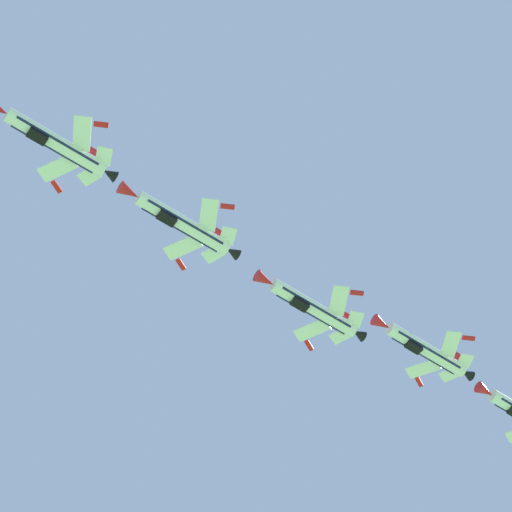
% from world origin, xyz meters
% --- Properties ---
extents(fighter_jet_left_wing, '(13.19, 12.20, 4.35)m').
position_xyz_m(fighter_jet_left_wing, '(-22.28, 56.03, 112.91)').
color(fighter_jet_left_wing, white).
extents(fighter_jet_right_wing, '(13.19, 12.19, 4.36)m').
position_xyz_m(fighter_jet_right_wing, '(-9.64, 67.15, 112.50)').
color(fighter_jet_right_wing, white).
extents(fighter_jet_left_outer, '(13.19, 12.19, 4.36)m').
position_xyz_m(fighter_jet_left_outer, '(4.55, 80.50, 112.85)').
color(fighter_jet_left_outer, white).
extents(fighter_jet_right_outer, '(13.19, 12.20, 4.37)m').
position_xyz_m(fighter_jet_right_outer, '(18.37, 90.38, 115.81)').
color(fighter_jet_right_outer, white).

